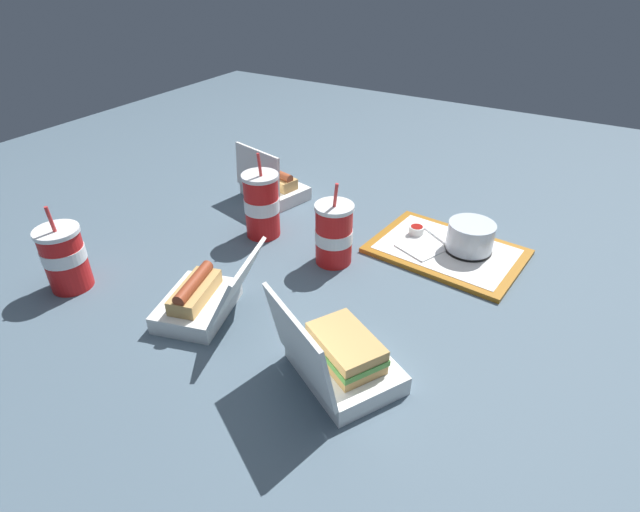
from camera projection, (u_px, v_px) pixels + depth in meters
The scene contains 12 objects.
ground_plane at pixel (338, 273), 1.21m from camera, with size 3.20×3.20×0.00m, color #4C6070.
food_tray at pixel (446, 251), 1.29m from camera, with size 0.39×0.30×0.01m.
cake_container at pixel (470, 238), 1.26m from camera, with size 0.12×0.12×0.08m.
ketchup_cup at pixel (416, 230), 1.34m from camera, with size 0.04×0.04×0.02m.
napkin_stack at pixel (421, 247), 1.28m from camera, with size 0.10×0.10×0.00m, color white.
plastic_fork at pixel (437, 236), 1.33m from camera, with size 0.11×0.01×0.01m, color white.
clamshell_hotdog_left at pixel (273, 185), 1.55m from camera, with size 0.22×0.18×0.17m.
clamshell_sandwich_corner at pixel (340, 358), 0.90m from camera, with size 0.27×0.26×0.19m.
clamshell_hotdog_right at pixel (202, 299), 1.06m from camera, with size 0.24×0.23×0.16m.
soda_cup_right at pixel (65, 258), 1.13m from camera, with size 0.10×0.10×0.21m.
soda_cup_center at pixel (334, 234), 1.22m from camera, with size 0.10×0.10×0.22m.
soda_cup_front at pixel (262, 205), 1.32m from camera, with size 0.10×0.10×0.24m.
Camera 1 is at (0.47, -0.88, 0.69)m, focal length 28.00 mm.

